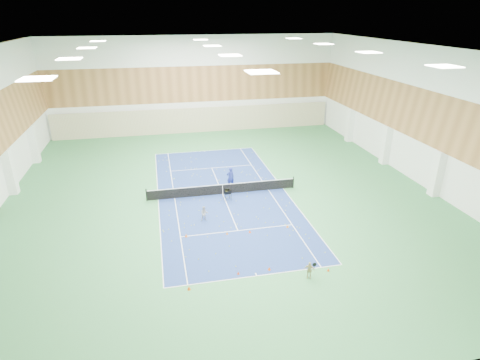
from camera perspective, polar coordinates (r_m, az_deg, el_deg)
The scene contains 20 objects.
ground at distance 34.70m, azimuth -2.48°, elevation -2.03°, with size 40.00×40.00×0.00m, color #337742.
room_shell at distance 32.63m, azimuth -2.66°, elevation 7.57°, with size 36.00×40.00×12.00m, color white, non-canonical shape.
wood_cladding at distance 32.16m, azimuth -2.73°, elevation 11.01°, with size 36.00×40.00×8.00m, color #9F6A3B, non-canonical shape.
ceiling_light_grid at distance 31.59m, azimuth -2.87°, elevation 17.98°, with size 21.40×25.40×0.06m, color white, non-canonical shape.
court_surface at distance 34.69m, azimuth -2.48°, elevation -2.02°, with size 10.97×23.77×0.01m, color navy.
tennis_balls_scatter at distance 34.68m, azimuth -2.48°, elevation -1.96°, with size 10.57×22.77×0.07m, color #BDCD23, non-canonical shape.
tennis_net at distance 34.47m, azimuth -2.50°, elevation -1.20°, with size 12.80×0.10×1.10m, color black, non-canonical shape.
back_curtain at distance 52.69m, azimuth -6.24°, elevation 8.46°, with size 35.40×0.16×3.20m, color #C6B793.
coach at distance 35.74m, azimuth -1.37°, elevation 0.40°, with size 0.69×0.45×1.88m, color navy.
child_court at distance 30.29m, azimuth -5.08°, elevation -4.78°, with size 0.57×0.44×1.17m, color #9A9AA2.
child_apron at distance 24.52m, azimuth 9.82°, elevation -12.49°, with size 0.64×0.26×1.09m, color tan.
ball_cart at distance 33.38m, azimuth -1.79°, elevation -2.15°, with size 0.56×0.56×0.97m, color black, non-canonical shape.
cone_svc_a at distance 28.55m, azimuth -7.67°, elevation -7.83°, with size 0.21×0.21×0.24m, color #DF530B.
cone_svc_b at distance 28.64m, azimuth -1.86°, elevation -7.56°, with size 0.18×0.18×0.19m, color orange.
cone_svc_c at distance 28.84m, azimuth 1.41°, elevation -7.31°, with size 0.19×0.19×0.20m, color #F8450D.
cone_svc_d at distance 29.68m, azimuth 6.76°, elevation -6.54°, with size 0.19×0.19×0.20m, color orange.
cone_base_a at distance 23.71m, azimuth -7.28°, elevation -14.99°, with size 0.21×0.21×0.23m, color #DD4D0B.
cone_base_b at distance 24.71m, azimuth -0.24°, elevation -13.07°, with size 0.18×0.18×0.19m, color #DC3D0B.
cone_base_c at distance 25.10m, azimuth 4.19°, elevation -12.45°, with size 0.20×0.20×0.22m, color #FF570D.
cone_base_d at distance 25.56m, azimuth 12.46°, elevation -12.33°, with size 0.17×0.17×0.19m, color #E8510C.
Camera 1 is at (-5.15, -31.05, 14.60)m, focal length 30.00 mm.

